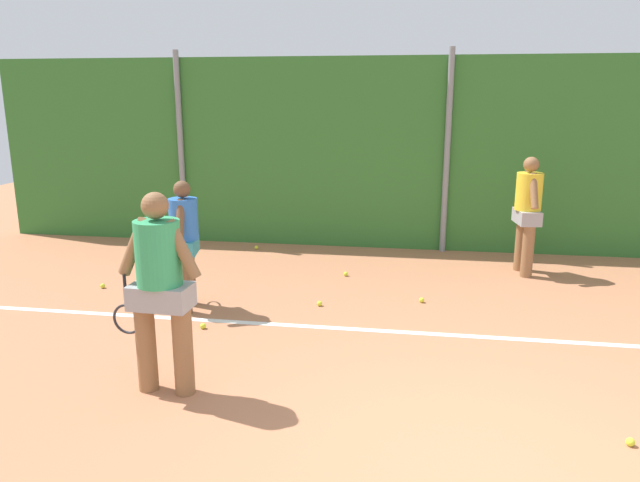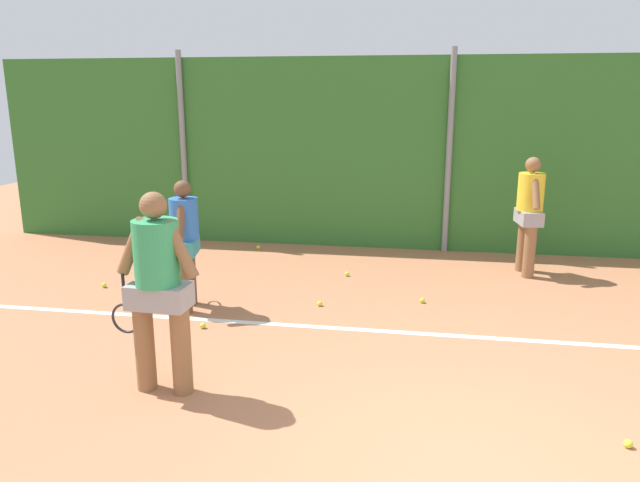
{
  "view_description": "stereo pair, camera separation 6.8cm",
  "coord_description": "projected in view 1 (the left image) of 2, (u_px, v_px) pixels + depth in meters",
  "views": [
    {
      "loc": [
        -0.51,
        -3.85,
        2.62
      ],
      "look_at": [
        -1.59,
        2.91,
        0.92
      ],
      "focal_mm": 33.48,
      "sensor_mm": 36.0,
      "label": 1
    },
    {
      "loc": [
        -0.44,
        -3.84,
        2.62
      ],
      "look_at": [
        -1.59,
        2.91,
        0.92
      ],
      "focal_mm": 33.48,
      "sensor_mm": 36.0,
      "label": 2
    }
  ],
  "objects": [
    {
      "name": "tennis_ball_0",
      "position": [
        422.0,
        300.0,
        7.69
      ],
      "size": [
        0.07,
        0.07,
        0.07
      ],
      "primitive_type": "sphere",
      "color": "#CCDB33",
      "rests_on": "ground_plane"
    },
    {
      "name": "player_foreground_near",
      "position": [
        160.0,
        284.0,
        5.17
      ],
      "size": [
        0.84,
        0.39,
        1.82
      ],
      "rotation": [
        0.0,
        0.0,
        3.09
      ],
      "color": "#8C603D",
      "rests_on": "ground_plane"
    },
    {
      "name": "player_backcourt_far",
      "position": [
        527.0,
        209.0,
        8.72
      ],
      "size": [
        0.37,
        0.73,
        1.74
      ],
      "rotation": [
        0.0,
        0.0,
        1.7
      ],
      "color": "#8C603D",
      "rests_on": "ground_plane"
    },
    {
      "name": "player_midcourt",
      "position": [
        185.0,
        239.0,
        7.27
      ],
      "size": [
        0.36,
        0.74,
        1.61
      ],
      "rotation": [
        0.0,
        0.0,
        1.76
      ],
      "color": "brown",
      "rests_on": "ground_plane"
    },
    {
      "name": "tennis_ball_1",
      "position": [
        256.0,
        247.0,
        10.32
      ],
      "size": [
        0.07,
        0.07,
        0.07
      ],
      "primitive_type": "sphere",
      "color": "#CCDB33",
      "rests_on": "ground_plane"
    },
    {
      "name": "court_baseline_paint",
      "position": [
        455.0,
        335.0,
        6.64
      ],
      "size": [
        11.69,
        0.1,
        0.01
      ],
      "primitive_type": "cube",
      "color": "white",
      "rests_on": "ground_plane"
    },
    {
      "name": "tennis_ball_4",
      "position": [
        103.0,
        286.0,
        8.25
      ],
      "size": [
        0.07,
        0.07,
        0.07
      ],
      "primitive_type": "sphere",
      "color": "#CCDB33",
      "rests_on": "ground_plane"
    },
    {
      "name": "fence_post_left",
      "position": [
        181.0,
        149.0,
        10.52
      ],
      "size": [
        0.1,
        0.1,
        3.35
      ],
      "primitive_type": "cylinder",
      "color": "gray",
      "rests_on": "ground_plane"
    },
    {
      "name": "ground_plane",
      "position": [
        458.0,
        359.0,
        6.05
      ],
      "size": [
        25.11,
        25.11,
        0.0
      ],
      "primitive_type": "plane",
      "color": "#B2704C"
    },
    {
      "name": "tennis_ball_9",
      "position": [
        203.0,
        326.0,
        6.83
      ],
      "size": [
        0.07,
        0.07,
        0.07
      ],
      "primitive_type": "sphere",
      "color": "#CCDB33",
      "rests_on": "ground_plane"
    },
    {
      "name": "hedge_fence_backdrop",
      "position": [
        446.0,
        155.0,
        10.0
      ],
      "size": [
        15.99,
        0.25,
        3.23
      ],
      "primitive_type": "cube",
      "color": "#33702D",
      "rests_on": "ground_plane"
    },
    {
      "name": "tennis_ball_6",
      "position": [
        320.0,
        303.0,
        7.56
      ],
      "size": [
        0.07,
        0.07,
        0.07
      ],
      "primitive_type": "sphere",
      "color": "#CCDB33",
      "rests_on": "ground_plane"
    },
    {
      "name": "fence_post_center",
      "position": [
        447.0,
        153.0,
        9.81
      ],
      "size": [
        0.1,
        0.1,
        3.35
      ],
      "primitive_type": "cylinder",
      "color": "gray",
      "rests_on": "ground_plane"
    },
    {
      "name": "tennis_ball_10",
      "position": [
        346.0,
        274.0,
        8.8
      ],
      "size": [
        0.07,
        0.07,
        0.07
      ],
      "primitive_type": "sphere",
      "color": "#CCDB33",
      "rests_on": "ground_plane"
    },
    {
      "name": "tennis_ball_5",
      "position": [
        630.0,
        442.0,
        4.56
      ],
      "size": [
        0.07,
        0.07,
        0.07
      ],
      "primitive_type": "sphere",
      "color": "#CCDB33",
      "rests_on": "ground_plane"
    }
  ]
}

